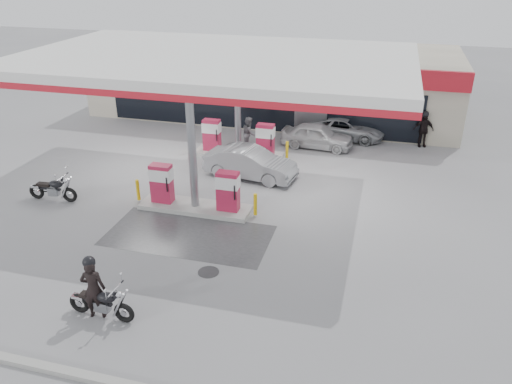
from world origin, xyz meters
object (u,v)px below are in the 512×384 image
Objects in this scene: parked_motorcycle at (53,190)px; parked_car_left at (170,105)px; attendant at (249,133)px; parked_car_right at (346,128)px; biker_main at (94,289)px; pump_island_near at (195,193)px; sedan_white at (317,136)px; biker_walking at (423,130)px; main_motorcycle at (102,304)px; hatchback_silver at (250,163)px; pump_island_far at (238,142)px.

parked_motorcycle is 0.53× the size of parked_car_left.
parked_car_right is (4.68, 3.00, -0.29)m from attendant.
parked_car_left is (-5.85, 18.42, -0.35)m from biker_main.
pump_island_near is 8.98m from sedan_white.
parked_motorcycle is 0.58× the size of sedan_white.
parked_car_right is 2.31× the size of biker_walking.
biker_main is 13.85m from attendant.
main_motorcycle is at bearing 167.60° from parked_car_right.
biker_main reaches higher than sedan_white.
hatchback_silver reaches higher than parked_car_left.
sedan_white is at bearing 78.02° from main_motorcycle.
biker_walking reaches higher than parked_car_right.
hatchback_silver is 1.01× the size of parked_car_right.
parked_motorcycle is 0.52× the size of parked_car_right.
sedan_white is 0.91× the size of parked_car_left.
pump_island_near is 6.01m from parked_motorcycle.
biker_walking is (8.72, 2.80, 0.04)m from attendant.
biker_main is (-0.20, 0.00, 0.47)m from main_motorcycle.
parked_car_left is at bearing 118.06° from pump_island_near.
biker_main reaches higher than biker_walking.
biker_main is at bearing 179.84° from hatchback_silver.
pump_island_far is 2.37× the size of parked_motorcycle.
biker_main is 1.07× the size of attendant.
parked_motorcycle is 13.16m from sedan_white.
main_motorcycle is (-0.13, -6.84, -0.24)m from pump_island_near.
attendant is 5.57m from parked_car_right.
pump_island_far reaches higher than attendant.
biker_main is 0.86× the size of parked_motorcycle.
main_motorcycle is at bearing -49.55° from parked_motorcycle.
parked_motorcycle is at bearing -131.23° from pump_island_far.
sedan_white is (3.78, 15.04, 0.16)m from main_motorcycle.
pump_island_near is at bearing 160.22° from attendant.
pump_island_near is 13.13m from parked_car_left.
pump_island_near is at bearing 160.52° from sedan_white.
attendant is (0.28, 1.00, 0.16)m from pump_island_far.
pump_island_far is 12.84m from main_motorcycle.
pump_island_far is at bearing -131.58° from parked_car_left.
hatchback_silver is 7.38m from parked_car_right.
attendant is (-3.37, -1.20, 0.24)m from sedan_white.
main_motorcycle is 0.51m from biker_main.
parked_car_right is (3.67, 6.40, -0.11)m from hatchback_silver.
biker_walking is (9.33, 16.63, -0.03)m from biker_main.
sedan_white is 2.22m from parked_car_right.
sedan_white is 0.89× the size of parked_car_right.
parked_motorcycle is (-5.95, -6.79, -0.22)m from pump_island_far.
parked_car_right is (4.96, 10.00, -0.13)m from pump_island_near.
main_motorcycle is at bearing -91.09° from pump_island_near.
pump_island_far is at bearing 45.30° from parked_motorcycle.
main_motorcycle is 1.14× the size of biker_walking.
biker_walking is (7.71, 6.20, 0.21)m from hatchback_silver.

